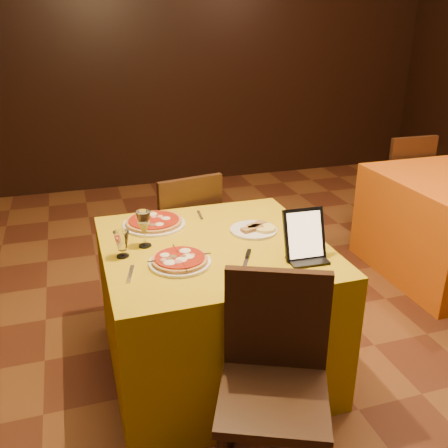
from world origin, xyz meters
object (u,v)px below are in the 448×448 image
object	(u,v)px
main_table	(214,307)
tablet	(304,234)
chair_main_near	(273,398)
pizza_near	(180,261)
water_glass	(122,244)
pizza_far	(154,223)
chair_side_far	(394,183)
chair_main_far	(180,236)
wine_glass	(144,229)

from	to	relation	value
main_table	tablet	size ratio (longest dim) A/B	4.51
chair_main_near	tablet	bearing A→B (deg)	79.94
pizza_near	main_table	bearing A→B (deg)	38.22
chair_main_near	water_glass	distance (m)	0.99
main_table	water_glass	world-z (taller)	water_glass
main_table	chair_main_near	size ratio (longest dim) A/B	1.21
pizza_far	water_glass	world-z (taller)	water_glass
chair_side_far	pizza_far	distance (m)	2.53
chair_main_near	chair_side_far	bearing A→B (deg)	70.42
chair_main_far	wine_glass	world-z (taller)	wine_glass
chair_side_far	tablet	distance (m)	2.37
main_table	chair_main_near	xyz separation A→B (m)	(-0.00, -0.81, 0.08)
chair_main_far	tablet	world-z (taller)	tablet
chair_main_near	chair_side_far	distance (m)	2.97
chair_main_near	water_glass	bearing A→B (deg)	143.56
main_table	pizza_far	size ratio (longest dim) A/B	3.20
main_table	wine_glass	xyz separation A→B (m)	(-0.33, 0.08, 0.47)
chair_side_far	wine_glass	distance (m)	2.73
chair_main_far	pizza_far	world-z (taller)	chair_main_far
chair_main_far	water_glass	world-z (taller)	chair_main_far
main_table	chair_main_far	size ratio (longest dim) A/B	1.21
wine_glass	water_glass	distance (m)	0.15
main_table	wine_glass	distance (m)	0.58
pizza_far	wine_glass	xyz separation A→B (m)	(-0.09, -0.25, 0.08)
water_glass	wine_glass	bearing A→B (deg)	34.97
pizza_far	tablet	bearing A→B (deg)	-44.61
chair_main_near	chair_side_far	size ratio (longest dim) A/B	1.00
main_table	pizza_near	world-z (taller)	pizza_near
chair_main_far	chair_side_far	distance (m)	2.12
pizza_near	wine_glass	world-z (taller)	wine_glass
chair_main_near	pizza_near	size ratio (longest dim) A/B	3.13
chair_main_near	pizza_near	world-z (taller)	chair_main_near
pizza_near	wine_glass	xyz separation A→B (m)	(-0.12, 0.24, 0.08)
pizza_near	pizza_far	distance (m)	0.50
water_glass	tablet	xyz separation A→B (m)	(0.82, -0.26, 0.06)
chair_main_near	wine_glass	bearing A→B (deg)	134.69
wine_glass	water_glass	bearing A→B (deg)	-145.03
chair_main_near	water_glass	size ratio (longest dim) A/B	7.00
chair_main_near	main_table	bearing A→B (deg)	114.05
chair_main_near	tablet	xyz separation A→B (m)	(0.37, 0.54, 0.41)
wine_glass	main_table	bearing A→B (deg)	-12.68
main_table	chair_side_far	distance (m)	2.45
chair_main_near	chair_side_far	xyz separation A→B (m)	(2.05, 2.15, 0.00)
water_glass	chair_side_far	bearing A→B (deg)	28.32
chair_side_far	tablet	bearing A→B (deg)	44.94
pizza_near	tablet	bearing A→B (deg)	-10.45
chair_main_near	pizza_far	xyz separation A→B (m)	(-0.24, 1.14, 0.31)
chair_main_near	pizza_far	size ratio (longest dim) A/B	2.65
chair_side_far	water_glass	world-z (taller)	chair_side_far
wine_glass	water_glass	xyz separation A→B (m)	(-0.12, -0.08, -0.03)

